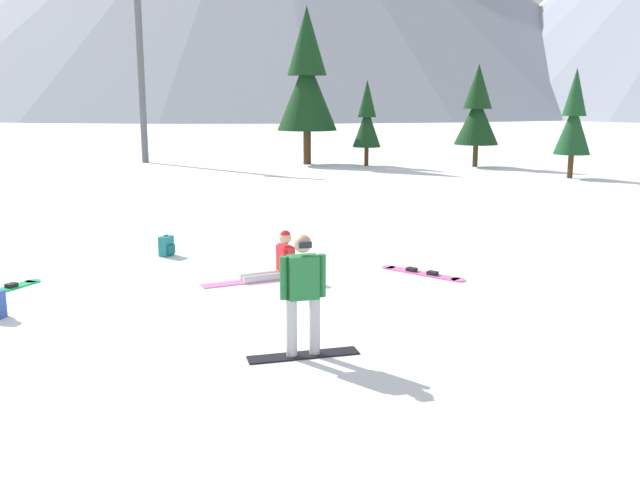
% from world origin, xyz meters
% --- Properties ---
extents(ground_plane, '(800.00, 800.00, 0.00)m').
position_xyz_m(ground_plane, '(0.00, 0.00, 0.00)').
color(ground_plane, white).
extents(snowboarder_foreground, '(1.33, 1.22, 1.69)m').
position_xyz_m(snowboarder_foreground, '(2.35, -0.88, 0.89)').
color(snowboarder_foreground, black).
rests_on(snowboarder_foreground, ground_plane).
extents(snowboarder_midground, '(1.41, 1.62, 0.94)m').
position_xyz_m(snowboarder_midground, '(-0.05, 2.53, 0.32)').
color(snowboarder_midground, '#B7B7BC').
rests_on(snowboarder_midground, ground_plane).
extents(loose_snowboard_near_left, '(1.90, 0.67, 0.09)m').
position_xyz_m(loose_snowboard_near_left, '(2.36, 4.14, 0.02)').
color(loose_snowboard_near_left, pink).
rests_on(loose_snowboard_near_left, ground_plane).
extents(loose_snowboard_far_spare, '(0.30, 1.68, 0.09)m').
position_xyz_m(loose_snowboard_far_spare, '(-4.08, -0.49, 0.02)').
color(loose_snowboard_far_spare, '#19B259').
rests_on(loose_snowboard_far_spare, ground_plane).
extents(backpack_teal, '(0.28, 0.33, 0.47)m').
position_xyz_m(backpack_teal, '(-3.25, 3.16, 0.21)').
color(backpack_teal, '#1E7A7F').
rests_on(backpack_teal, ground_plane).
extents(pine_tree_broad, '(3.13, 3.13, 8.05)m').
position_xyz_m(pine_tree_broad, '(-10.58, 23.79, 4.39)').
color(pine_tree_broad, '#472D19').
rests_on(pine_tree_broad, ground_plane).
extents(pine_tree_slender, '(2.22, 2.22, 5.11)m').
position_xyz_m(pine_tree_slender, '(-2.29, 26.39, 2.79)').
color(pine_tree_slender, '#472D19').
rests_on(pine_tree_slender, ground_plane).
extents(pine_tree_short, '(1.45, 1.45, 4.36)m').
position_xyz_m(pine_tree_short, '(-7.45, 24.41, 2.37)').
color(pine_tree_short, '#472D19').
rests_on(pine_tree_short, ground_plane).
extents(pine_tree_young, '(1.56, 1.56, 4.71)m').
position_xyz_m(pine_tree_young, '(2.72, 23.20, 2.56)').
color(pine_tree_young, '#472D19').
rests_on(pine_tree_young, ground_plane).
extents(ski_lift_tower, '(2.82, 0.36, 9.47)m').
position_xyz_m(ski_lift_tower, '(-18.86, 20.67, 5.35)').
color(ski_lift_tower, '#595B60').
rests_on(ski_lift_tower, ground_plane).
extents(peak_east_ridge, '(100.30, 100.30, 48.96)m').
position_xyz_m(peak_east_ridge, '(-21.30, 247.70, 25.58)').
color(peak_east_ridge, '#8C93A3').
rests_on(peak_east_ridge, ground_plane).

